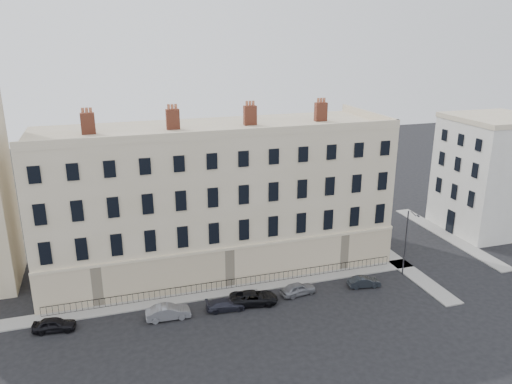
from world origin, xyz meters
TOP-DOWN VIEW (x-y plane):
  - ground at (0.00, 0.00)m, footprint 160.00×160.00m
  - terrace at (-5.97, 11.97)m, footprint 36.22×12.22m
  - adjacent_building at (29.00, 11.00)m, footprint 10.00×10.00m
  - pavement_terrace at (-10.00, 5.00)m, footprint 48.00×2.00m
  - pavement_east_return at (13.00, 8.00)m, footprint 2.00×24.00m
  - pavement_adjacent at (23.00, 10.00)m, footprint 2.00×20.00m
  - railings at (-6.00, 5.40)m, footprint 35.00×0.04m
  - car_a at (-22.20, 2.89)m, footprint 3.68×1.88m
  - car_b at (-12.72, 1.89)m, footprint 3.96×1.49m
  - car_c at (-7.50, 1.77)m, footprint 3.75×1.79m
  - car_d at (-4.73, 2.01)m, footprint 4.80×2.80m
  - car_e at (-0.13, 2.39)m, footprint 3.71×1.93m
  - car_f at (6.70, 1.82)m, footprint 3.35×1.58m
  - streetlamp at (11.94, 2.90)m, footprint 0.50×1.51m

SIDE VIEW (x-z plane):
  - ground at x=0.00m, z-range 0.00..0.00m
  - pavement_terrace at x=-10.00m, z-range 0.00..0.12m
  - pavement_east_return at x=13.00m, z-range 0.00..0.12m
  - pavement_adjacent at x=23.00m, z-range 0.00..0.12m
  - car_c at x=-7.50m, z-range 0.00..1.06m
  - car_f at x=6.70m, z-range 0.00..1.06m
  - railings at x=-6.00m, z-range 0.07..1.03m
  - car_a at x=-22.20m, z-range 0.00..1.20m
  - car_e at x=-0.13m, z-range 0.00..1.20m
  - car_d at x=-4.73m, z-range 0.00..1.26m
  - car_b at x=-12.72m, z-range 0.00..1.29m
  - streetlamp at x=11.94m, z-range 0.38..7.46m
  - adjacent_building at x=29.00m, z-range 0.00..14.00m
  - terrace at x=-5.97m, z-range -1.00..16.00m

